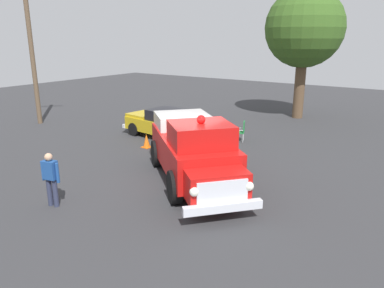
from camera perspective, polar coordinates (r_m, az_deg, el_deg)
ground_plane at (r=13.11m, az=-1.55°, el=-5.72°), size 60.00×60.00×0.00m
vintage_fire_truck at (r=12.61m, az=0.26°, el=-0.85°), size 5.57×5.89×2.59m
classic_hot_rod at (r=18.59m, az=-4.34°, el=3.30°), size 2.39×4.56×1.46m
lawn_chair_near_truck at (r=15.35m, az=-3.57°, el=-0.10°), size 0.66×0.67×1.02m
lawn_chair_by_car at (r=17.95m, az=7.73°, el=2.22°), size 0.65×0.65×1.02m
lawn_chair_spare at (r=15.86m, az=-2.35°, el=0.47°), size 0.68×0.68×1.02m
spectator_seated at (r=15.43m, az=-3.77°, el=0.41°), size 0.58×0.64×1.29m
spectator_standing at (r=11.65m, az=-21.22°, el=-4.69°), size 0.34×0.65×1.68m
oak_tree_right at (r=23.81m, az=17.14°, el=16.83°), size 4.70×4.70×7.82m
utility_pole at (r=23.09m, az=-23.75°, el=13.05°), size 1.31×1.26×7.98m
traffic_cone at (r=17.01m, az=-7.12°, el=0.46°), size 0.40×0.40×0.64m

